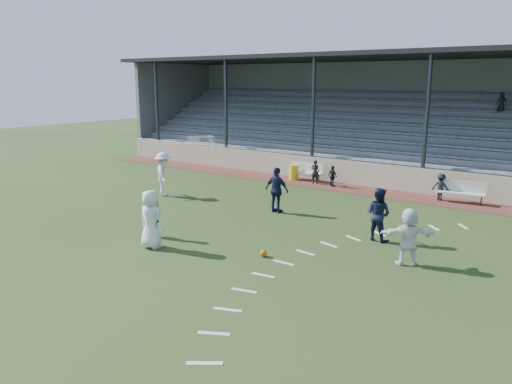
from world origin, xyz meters
TOP-DOWN VIEW (x-y plane):
  - ground at (0.00, 0.00)m, footprint 90.00×90.00m
  - cinder_track at (0.00, 10.50)m, footprint 34.00×2.00m
  - retaining_wall at (0.00, 11.55)m, footprint 34.00×0.18m
  - bench_left at (-2.94, 10.97)m, footprint 2.00×0.47m
  - bench_right at (5.04, 10.71)m, footprint 2.03×0.70m
  - trash_bin at (-3.54, 10.71)m, footprint 0.50×0.50m
  - football at (2.07, 0.08)m, footprint 0.22×0.22m
  - player_white_lead at (-1.29, -1.35)m, footprint 0.97×0.68m
  - player_navy_lead at (-2.19, -0.56)m, footprint 0.71×0.65m
  - player_navy_mid at (4.19, 3.65)m, footprint 0.96×0.80m
  - player_white_wing at (-6.44, 4.03)m, footprint 1.48×1.41m
  - player_navy_wing at (-0.52, 4.62)m, footprint 1.09×0.46m
  - player_white_back at (5.80, 2.03)m, footprint 1.58×1.28m
  - sub_left_near at (-2.13, 10.51)m, footprint 0.50×0.38m
  - sub_left_far at (-1.05, 10.39)m, footprint 0.66×0.46m
  - sub_right at (4.17, 10.66)m, footprint 0.79×0.48m
  - grandstand at (0.00, 16.26)m, footprint 34.60×9.00m
  - penalty_arc at (4.12, 0.00)m, footprint 3.89×14.63m

SIDE VIEW (x-z plane):
  - ground at x=0.00m, z-range 0.00..0.00m
  - penalty_arc at x=4.12m, z-range 0.00..0.01m
  - cinder_track at x=0.00m, z-range 0.00..0.02m
  - football at x=2.07m, z-range 0.00..0.22m
  - trash_bin at x=-3.54m, z-range 0.02..0.82m
  - sub_left_far at x=-1.05m, z-range 0.02..1.07m
  - bench_left at x=-2.94m, z-range 0.11..1.06m
  - bench_right at x=5.04m, z-range 0.11..1.06m
  - retaining_wall at x=0.00m, z-range 0.00..1.20m
  - sub_right at x=4.17m, z-range 0.02..1.21m
  - sub_left_near at x=-2.13m, z-range 0.02..1.24m
  - player_navy_lead at x=-2.19m, z-range 0.00..1.63m
  - player_white_back at x=5.80m, z-range 0.00..1.69m
  - player_navy_mid at x=4.19m, z-range 0.00..1.80m
  - player_navy_wing at x=-0.52m, z-range 0.00..1.84m
  - player_white_lead at x=-1.29m, z-range 0.00..1.88m
  - player_white_wing at x=-6.44m, z-range 0.00..2.01m
  - grandstand at x=0.00m, z-range -1.10..5.51m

